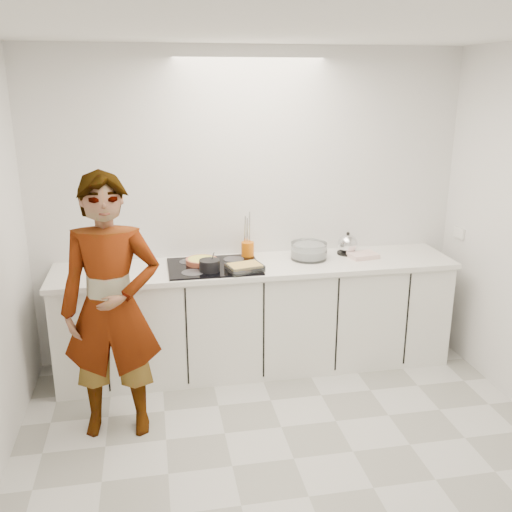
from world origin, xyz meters
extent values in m
cube|color=silver|center=(0.00, 0.00, 0.00)|extent=(3.60, 3.20, 0.00)
cube|color=white|center=(0.00, 0.00, 2.60)|extent=(3.60, 3.20, 0.00)
cube|color=silver|center=(0.00, 1.60, 1.30)|extent=(3.60, 0.00, 2.60)
cube|color=silver|center=(0.00, -1.60, 1.30)|extent=(3.60, 0.00, 2.60)
cube|color=white|center=(1.79, 1.33, 1.07)|extent=(0.02, 0.15, 0.09)
cube|color=white|center=(0.00, 1.28, 0.43)|extent=(3.20, 0.58, 0.87)
cube|color=white|center=(0.00, 1.28, 0.89)|extent=(3.24, 0.64, 0.04)
cube|color=black|center=(-0.35, 1.26, 0.92)|extent=(0.72, 0.54, 0.01)
cylinder|color=#B3563A|center=(-0.44, 1.33, 0.94)|extent=(0.29, 0.29, 0.04)
cylinder|color=#F6ED56|center=(-0.44, 1.33, 0.96)|extent=(0.25, 0.25, 0.01)
cylinder|color=black|center=(-0.40, 1.13, 0.97)|extent=(0.21, 0.21, 0.09)
cylinder|color=silver|center=(-0.38, 1.15, 1.01)|extent=(0.05, 0.06, 0.14)
cube|color=silver|center=(-0.13, 1.09, 0.95)|extent=(0.30, 0.25, 0.05)
cube|color=#D6B563|center=(-0.13, 1.09, 0.97)|extent=(0.27, 0.22, 0.02)
cylinder|color=silver|center=(0.45, 1.34, 0.98)|extent=(0.38, 0.38, 0.14)
cylinder|color=white|center=(0.45, 1.34, 0.96)|extent=(0.32, 0.32, 0.06)
cube|color=white|center=(0.91, 1.29, 0.93)|extent=(0.25, 0.20, 0.04)
cylinder|color=black|center=(0.81, 1.41, 0.92)|extent=(0.18, 0.18, 0.02)
sphere|color=silver|center=(0.81, 1.41, 1.00)|extent=(0.18, 0.18, 0.17)
sphere|color=black|center=(0.81, 1.41, 1.09)|extent=(0.03, 0.03, 0.03)
cylinder|color=#D06008|center=(-0.04, 1.47, 0.98)|extent=(0.14, 0.14, 0.13)
imported|color=white|center=(-1.11, 0.57, 0.90)|extent=(0.69, 0.48, 1.80)
camera|label=1|loc=(-0.81, -3.02, 2.32)|focal=40.00mm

